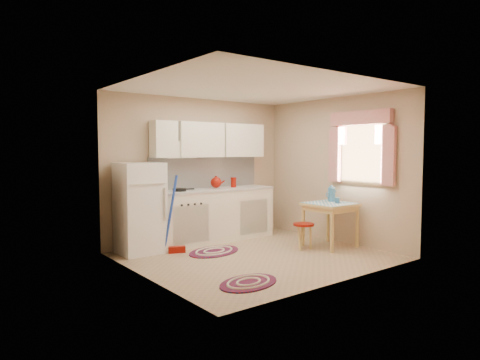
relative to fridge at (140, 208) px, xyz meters
name	(u,v)px	position (x,y,z in m)	size (l,w,h in m)	color
room_shell	(254,150)	(1.45, -1.01, 0.90)	(3.64, 3.60, 2.52)	tan
fridge	(140,208)	(0.00, 0.00, 0.00)	(0.65, 0.60, 1.40)	white
broom	(177,215)	(0.45, -0.35, -0.10)	(0.28, 0.12, 1.20)	#1E42BC
base_cabinets	(214,216)	(1.40, 0.05, -0.26)	(2.25, 0.60, 0.88)	white
countertop	(213,190)	(1.40, 0.05, 0.20)	(2.27, 0.62, 0.04)	#BCB8B3
frying_pan	(179,190)	(0.70, 0.00, 0.24)	(0.22, 0.22, 0.05)	black
red_kettle	(216,182)	(1.46, 0.05, 0.33)	(0.21, 0.19, 0.21)	maroon
red_canister	(233,183)	(1.84, 0.05, 0.30)	(0.10, 0.10, 0.16)	maroon
table	(330,225)	(2.67, -1.51, -0.34)	(0.72, 0.72, 0.72)	#DDBF6E
stool	(304,236)	(2.18, -1.38, -0.49)	(0.34, 0.34, 0.42)	maroon
coffee_pot	(331,193)	(2.83, -1.39, 0.17)	(0.15, 0.13, 0.31)	teal
mug	(337,201)	(2.72, -1.61, 0.07)	(0.08, 0.08, 0.10)	teal
rug_center	(214,252)	(0.93, -0.66, -0.69)	(0.94, 0.62, 0.02)	maroon
rug_left	(249,283)	(0.37, -2.23, -0.69)	(0.84, 0.56, 0.02)	maroon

